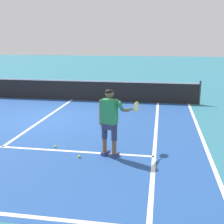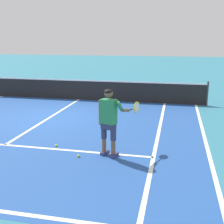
% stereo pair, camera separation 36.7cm
% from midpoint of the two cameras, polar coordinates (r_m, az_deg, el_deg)
% --- Properties ---
extents(ground_plane, '(80.00, 80.00, 0.00)m').
position_cam_midpoint_polar(ground_plane, '(11.24, -13.82, -1.19)').
color(ground_plane, teal).
extents(court_inner_surface, '(10.98, 9.73, 0.00)m').
position_cam_midpoint_polar(court_inner_surface, '(10.13, -16.64, -3.06)').
color(court_inner_surface, '#234C93').
rests_on(court_inner_surface, ground).
extents(line_service, '(8.23, 0.10, 0.01)m').
position_cam_midpoint_polar(line_service, '(8.69, -21.62, -6.31)').
color(line_service, white).
rests_on(line_service, ground).
extents(line_centre_service, '(0.10, 6.40, 0.01)m').
position_cam_midpoint_polar(line_centre_service, '(11.41, -13.46, -0.93)').
color(line_centre_service, white).
rests_on(line_centre_service, ground).
extents(line_singles_right, '(0.10, 9.33, 0.01)m').
position_cam_midpoint_polar(line_singles_right, '(9.13, 7.33, -4.42)').
color(line_singles_right, white).
rests_on(line_singles_right, ground).
extents(line_doubles_right, '(0.10, 9.33, 0.01)m').
position_cam_midpoint_polar(line_doubles_right, '(9.19, 15.95, -4.74)').
color(line_doubles_right, white).
rests_on(line_doubles_right, ground).
extents(tennis_net, '(11.96, 0.08, 1.07)m').
position_cam_midpoint_polar(tennis_net, '(14.23, -8.61, 4.29)').
color(tennis_net, '#333338').
rests_on(tennis_net, ground).
extents(tennis_player, '(0.93, 1.00, 1.71)m').
position_cam_midpoint_polar(tennis_player, '(7.19, -1.82, -1.21)').
color(tennis_player, navy).
rests_on(tennis_player, ground).
extents(tennis_ball_near_feet, '(0.07, 0.07, 0.07)m').
position_cam_midpoint_polar(tennis_ball_near_feet, '(8.22, -12.23, -6.56)').
color(tennis_ball_near_feet, '#CCE02D').
rests_on(tennis_ball_near_feet, ground).
extents(tennis_ball_by_baseline, '(0.07, 0.07, 0.07)m').
position_cam_midpoint_polar(tennis_ball_by_baseline, '(7.45, -7.80, -8.58)').
color(tennis_ball_by_baseline, '#CCE02D').
rests_on(tennis_ball_by_baseline, ground).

